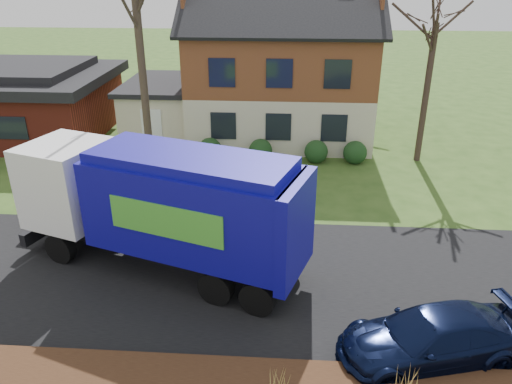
{
  "coord_description": "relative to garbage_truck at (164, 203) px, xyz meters",
  "views": [
    {
      "loc": [
        2.47,
        -12.33,
        8.57
      ],
      "look_at": [
        1.47,
        2.5,
        1.68
      ],
      "focal_mm": 35.0,
      "sensor_mm": 36.0,
      "label": 1
    }
  ],
  "objects": [
    {
      "name": "ground",
      "position": [
        1.06,
        -0.43,
        -2.21
      ],
      "size": [
        120.0,
        120.0,
        0.0
      ],
      "primitive_type": "plane",
      "color": "#2E4C19",
      "rests_on": "ground"
    },
    {
      "name": "road",
      "position": [
        1.06,
        -0.43,
        -2.2
      ],
      "size": [
        80.0,
        7.0,
        0.02
      ],
      "primitive_type": "cube",
      "color": "black",
      "rests_on": "ground"
    },
    {
      "name": "main_house",
      "position": [
        2.55,
        13.48,
        1.82
      ],
      "size": [
        12.95,
        8.95,
        9.26
      ],
      "color": "beige",
      "rests_on": "ground"
    },
    {
      "name": "ranch_house",
      "position": [
        -10.94,
        12.57,
        -0.4
      ],
      "size": [
        9.8,
        8.2,
        3.7
      ],
      "color": "maroon",
      "rests_on": "ground"
    },
    {
      "name": "garbage_truck",
      "position": [
        0.0,
        0.0,
        0.0
      ],
      "size": [
        9.24,
        5.15,
        3.83
      ],
      "rotation": [
        0.0,
        0.0,
        -0.33
      ],
      "color": "black",
      "rests_on": "ground"
    },
    {
      "name": "silver_sedan",
      "position": [
        -2.74,
        2.93,
        -1.36
      ],
      "size": [
        5.2,
        1.87,
        1.71
      ],
      "primitive_type": "imported",
      "rotation": [
        0.0,
        0.0,
        1.56
      ],
      "color": "#ACADB4",
      "rests_on": "ground"
    },
    {
      "name": "navy_wagon",
      "position": [
        6.98,
        -3.45,
        -1.57
      ],
      "size": [
        4.74,
        2.85,
        1.29
      ],
      "primitive_type": "imported",
      "rotation": [
        0.0,
        0.0,
        -1.32
      ],
      "color": "black",
      "rests_on": "ground"
    },
    {
      "name": "grass_clump_mid",
      "position": [
        3.5,
        -5.16,
        -1.47
      ],
      "size": [
        0.32,
        0.26,
        0.88
      ],
      "color": "#A48F48",
      "rests_on": "mulch_verge"
    }
  ]
}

